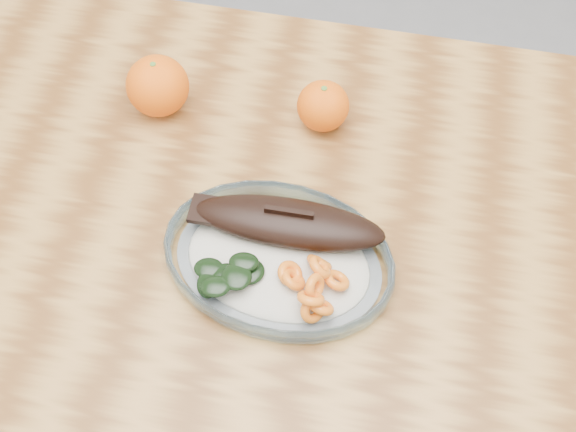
{
  "coord_description": "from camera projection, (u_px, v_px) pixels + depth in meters",
  "views": [
    {
      "loc": [
        0.15,
        -0.45,
        1.53
      ],
      "look_at": [
        0.06,
        0.02,
        0.77
      ],
      "focal_mm": 45.0,
      "sensor_mm": 36.0,
      "label": 1
    }
  ],
  "objects": [
    {
      "name": "ground",
      "position": [
        259.0,
        412.0,
        1.55
      ],
      "size": [
        3.0,
        3.0,
        0.0
      ],
      "primitive_type": "plane",
      "color": "slate",
      "rests_on": "ground"
    },
    {
      "name": "dining_table",
      "position": [
        243.0,
        268.0,
        1.0
      ],
      "size": [
        1.2,
        0.8,
        0.75
      ],
      "color": "brown",
      "rests_on": "ground"
    },
    {
      "name": "plated_meal",
      "position": [
        279.0,
        256.0,
        0.88
      ],
      "size": [
        0.56,
        0.56,
        0.08
      ],
      "rotation": [
        0.0,
        0.0,
        -0.1
      ],
      "color": "white",
      "rests_on": "dining_table"
    },
    {
      "name": "orange_left",
      "position": [
        158.0,
        86.0,
        0.99
      ],
      "size": [
        0.09,
        0.09,
        0.09
      ],
      "primitive_type": "sphere",
      "color": "#F34B04",
      "rests_on": "dining_table"
    },
    {
      "name": "orange_right",
      "position": [
        323.0,
        106.0,
        0.98
      ],
      "size": [
        0.07,
        0.07,
        0.07
      ],
      "primitive_type": "sphere",
      "color": "#F34B04",
      "rests_on": "dining_table"
    }
  ]
}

